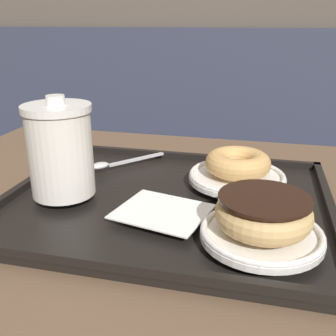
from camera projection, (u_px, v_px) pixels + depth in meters
The scene contains 10 objects.
booth_bench at pixel (169, 206), 1.60m from camera, with size 1.78×0.44×1.00m.
cafe_table at pixel (161, 294), 0.68m from camera, with size 0.98×0.78×0.75m.
serving_tray at pixel (168, 202), 0.61m from camera, with size 0.49×0.40×0.02m.
napkin_paper at pixel (162, 211), 0.54m from camera, with size 0.14×0.13×0.00m.
coffee_cup_front at pixel (60, 150), 0.58m from camera, with size 0.10×0.10×0.15m.
plate_with_chocolate_donut at pixel (261, 234), 0.47m from camera, with size 0.15×0.15×0.01m.
donut_chocolate_glazed at pixel (263, 213), 0.46m from camera, with size 0.11×0.11×0.04m.
plate_with_plain_donut at pixel (237, 177), 0.65m from camera, with size 0.16×0.16×0.01m.
donut_plain at pixel (238, 163), 0.64m from camera, with size 0.11×0.11×0.03m.
spoon at pixel (111, 164), 0.71m from camera, with size 0.11×0.13×0.01m.
Camera 1 is at (0.14, -0.54, 1.02)m, focal length 42.00 mm.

